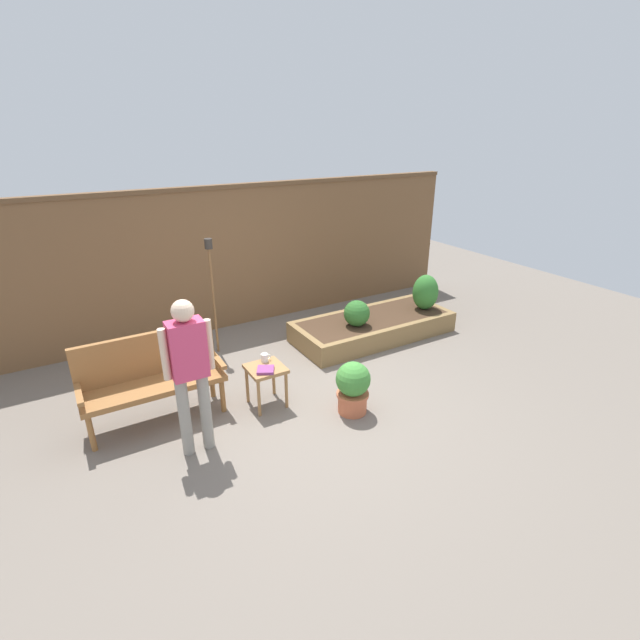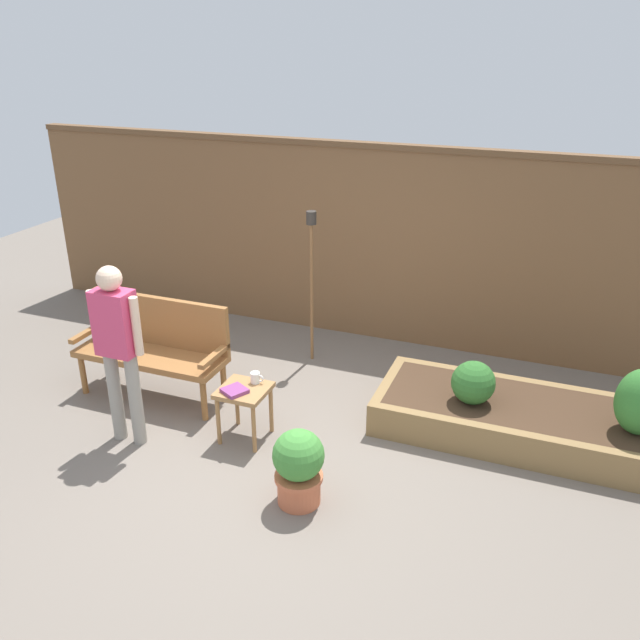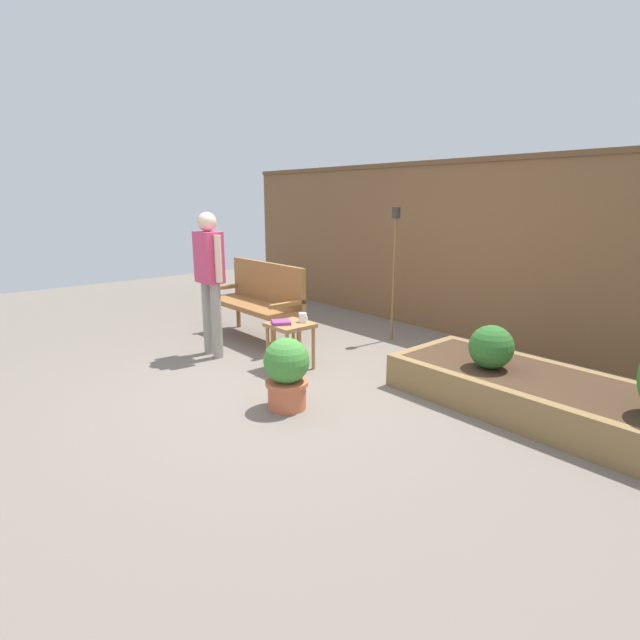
% 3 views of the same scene
% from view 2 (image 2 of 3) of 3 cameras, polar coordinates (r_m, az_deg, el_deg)
% --- Properties ---
extents(ground_plane, '(14.00, 14.00, 0.00)m').
position_cam_2_polar(ground_plane, '(5.47, -3.91, -12.00)').
color(ground_plane, '#70665B').
extents(fence_back, '(8.40, 0.14, 2.16)m').
position_cam_2_polar(fence_back, '(7.19, 4.63, 6.66)').
color(fence_back, brown).
rests_on(fence_back, ground_plane).
extents(garden_bench, '(1.44, 0.48, 0.94)m').
position_cam_2_polar(garden_bench, '(6.33, -14.14, -1.77)').
color(garden_bench, '#936033').
rests_on(garden_bench, ground_plane).
extents(side_table, '(0.40, 0.40, 0.48)m').
position_cam_2_polar(side_table, '(5.55, -6.60, -6.66)').
color(side_table, '#9E7042').
rests_on(side_table, ground_plane).
extents(cup_on_table, '(0.12, 0.08, 0.09)m').
position_cam_2_polar(cup_on_table, '(5.56, -5.61, -5.00)').
color(cup_on_table, white).
rests_on(cup_on_table, side_table).
extents(book_on_table, '(0.24, 0.24, 0.03)m').
position_cam_2_polar(book_on_table, '(5.45, -7.42, -6.10)').
color(book_on_table, '#7F3875').
rests_on(book_on_table, side_table).
extents(potted_boxwood, '(0.38, 0.38, 0.60)m').
position_cam_2_polar(potted_boxwood, '(4.86, -1.87, -12.51)').
color(potted_boxwood, '#C66642').
rests_on(potted_boxwood, ground_plane).
extents(raised_planter_bed, '(2.40, 1.00, 0.30)m').
position_cam_2_polar(raised_planter_bed, '(5.94, 16.77, -8.23)').
color(raised_planter_bed, olive).
rests_on(raised_planter_bed, ground_plane).
extents(shrub_near_bench, '(0.37, 0.37, 0.37)m').
position_cam_2_polar(shrub_near_bench, '(5.70, 13.16, -5.32)').
color(shrub_near_bench, brown).
rests_on(shrub_near_bench, raised_planter_bed).
extents(tiki_torch, '(0.10, 0.10, 1.60)m').
position_cam_2_polar(tiki_torch, '(6.58, -0.74, 5.25)').
color(tiki_torch, brown).
rests_on(tiki_torch, ground_plane).
extents(person_by_bench, '(0.47, 0.20, 1.56)m').
position_cam_2_polar(person_by_bench, '(5.48, -17.17, -1.71)').
color(person_by_bench, gray).
rests_on(person_by_bench, ground_plane).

